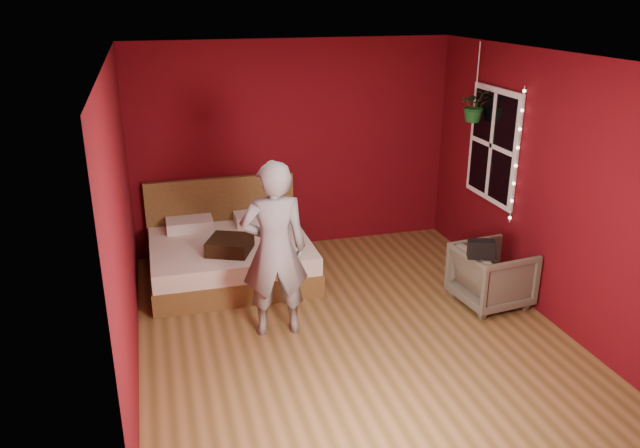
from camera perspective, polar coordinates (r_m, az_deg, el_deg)
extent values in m
plane|color=olive|center=(6.25, 2.57, -9.34)|extent=(4.50, 4.50, 0.00)
cube|color=#5A090E|center=(7.82, -2.43, 7.10)|extent=(4.00, 0.02, 2.60)
cube|color=#5A090E|center=(3.82, 13.50, -8.43)|extent=(4.00, 0.02, 2.60)
cube|color=#5A090E|center=(5.46, -17.69, 0.15)|extent=(0.02, 4.50, 2.60)
cube|color=#5A090E|center=(6.61, 19.60, 3.40)|extent=(0.02, 4.50, 2.60)
cube|color=silver|center=(5.45, 3.01, 15.21)|extent=(4.00, 4.50, 0.02)
cube|color=white|center=(7.26, 15.56, 6.95)|extent=(0.04, 0.97, 1.27)
cube|color=black|center=(7.26, 15.45, 6.95)|extent=(0.02, 0.85, 1.15)
cube|color=white|center=(7.25, 15.42, 6.94)|extent=(0.03, 0.05, 1.15)
cube|color=white|center=(7.25, 15.42, 6.94)|extent=(0.03, 0.85, 0.05)
cylinder|color=silver|center=(6.82, 17.55, 5.88)|extent=(0.01, 0.01, 1.45)
sphere|color=#FFF2CC|center=(7.01, 16.97, 0.54)|extent=(0.04, 0.04, 0.04)
sphere|color=#FFF2CC|center=(6.95, 17.13, 2.04)|extent=(0.04, 0.04, 0.04)
sphere|color=#FFF2CC|center=(6.89, 17.30, 3.56)|extent=(0.04, 0.04, 0.04)
sphere|color=#FFF2CC|center=(6.84, 17.47, 5.10)|extent=(0.04, 0.04, 0.04)
sphere|color=#FFF2CC|center=(6.79, 17.64, 6.67)|extent=(0.04, 0.04, 0.04)
sphere|color=#FFF2CC|center=(6.75, 17.82, 8.26)|extent=(0.04, 0.04, 0.04)
sphere|color=#FFF2CC|center=(6.72, 18.00, 9.86)|extent=(0.04, 0.04, 0.04)
sphere|color=#FFF2CC|center=(6.69, 18.18, 11.48)|extent=(0.04, 0.04, 0.04)
cube|color=brown|center=(7.27, -8.11, -3.96)|extent=(1.81, 1.53, 0.25)
cube|color=white|center=(7.18, -8.20, -2.32)|extent=(1.77, 1.50, 0.20)
cube|color=brown|center=(7.80, -8.98, 0.67)|extent=(1.81, 0.07, 0.99)
cube|color=silver|center=(7.56, -11.84, -0.02)|extent=(0.54, 0.34, 0.13)
cube|color=silver|center=(7.65, -5.77, 0.55)|extent=(0.54, 0.34, 0.13)
imported|color=gray|center=(5.81, -4.19, -2.36)|extent=(0.65, 0.45, 1.72)
imported|color=#615F4C|center=(6.78, 15.43, -4.56)|extent=(0.78, 0.76, 0.64)
cube|color=black|center=(6.33, 14.51, -2.24)|extent=(0.29, 0.21, 0.18)
cube|color=black|center=(6.83, -8.25, -1.92)|extent=(0.58, 0.58, 0.16)
cylinder|color=silver|center=(7.27, 14.28, 13.89)|extent=(0.01, 0.01, 0.50)
imported|color=#1A5D25|center=(7.33, 13.98, 10.49)|extent=(0.40, 0.36, 0.37)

